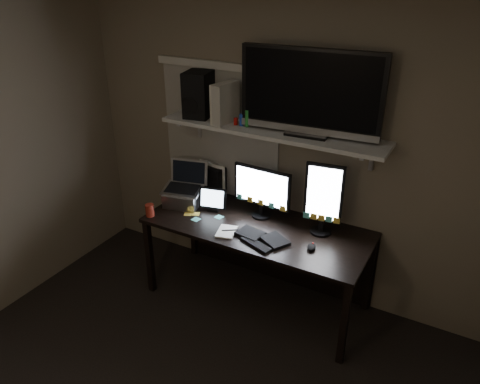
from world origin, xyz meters
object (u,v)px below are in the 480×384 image
Objects in this scene: speaker at (199,94)px; monitor_landscape at (262,192)px; desk at (264,237)px; keyboard at (262,237)px; tv at (310,93)px; monitor_portrait at (323,199)px; tablet at (213,199)px; cup at (150,210)px; laptop at (182,185)px; game_console at (225,103)px; mouse at (312,247)px.

monitor_landscape is at bearing -16.43° from speaker.
desk is at bearing -36.29° from monitor_landscape.
tv is (0.17, 0.37, 1.05)m from keyboard.
tablet is at bearing 178.25° from monitor_portrait.
laptop is at bearing 66.59° from cup.
monitor_portrait is 1.86× the size of game_console.
speaker reaches higher than desk.
desk is 3.58× the size of monitor_landscape.
monitor_landscape is at bearing 1.06° from tablet.
laptop reaches higher than cup.
monitor_landscape reaches higher than tablet.
speaker is at bearing 68.39° from cup.
cup is (-1.35, -0.18, 0.03)m from mouse.
keyboard is at bearing -66.09° from desk.
laptop is at bearing 159.34° from mouse.
tv reaches higher than desk.
monitor_landscape is 5.04× the size of mouse.
mouse is at bearing -7.37° from game_console.
cup reaches higher than keyboard.
cup is (-0.97, -0.13, 0.04)m from keyboard.
speaker reaches higher than monitor_portrait.
laptop is at bearing -143.42° from game_console.
tablet is at bearing -105.03° from game_console.
tablet is 0.53m from cup.
tv is at bearing 12.76° from monitor_landscape.
monitor_portrait is at bearing 80.06° from mouse.
mouse is at bearing 7.43° from cup.
laptop is at bearing -164.95° from monitor_landscape.
monitor_landscape is at bearing 171.59° from monitor_portrait.
monitor_portrait is at bearing 18.03° from cup.
cup is 0.28× the size of speaker.
cup is at bearing -154.43° from desk.
tablet is 0.82m from game_console.
monitor_portrait is 1.58× the size of laptop.
cup is at bearing -123.07° from speaker.
monitor_portrait is at bearing 59.34° from keyboard.
speaker is (0.20, 0.49, 0.88)m from cup.
tablet is 2.26× the size of cup.
mouse is at bearing -92.20° from monitor_portrait.
laptop reaches higher than tablet.
game_console is (0.06, 0.12, 0.80)m from tablet.
game_console is at bearing 147.11° from mouse.
desk is 0.67m from monitor_portrait.
mouse is 0.27× the size of laptop.
monitor_portrait is at bearing 3.02° from desk.
speaker is at bearing 177.85° from monitor_landscape.
mouse is 0.27× the size of speaker.
keyboard is at bearing -33.16° from tablet.
tv is at bearing 13.68° from game_console.
tv is at bearing -0.80° from tablet.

